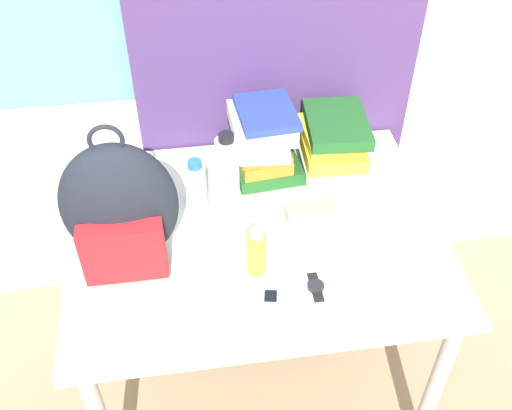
% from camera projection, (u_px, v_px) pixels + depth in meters
% --- Properties ---
extents(desk, '(1.11, 0.87, 0.72)m').
position_uv_depth(desk, '(256.00, 248.00, 1.85)').
color(desk, silver).
rests_on(desk, ground_plane).
extents(backpack, '(0.31, 0.20, 0.46)m').
position_uv_depth(backpack, '(120.00, 210.00, 1.58)').
color(backpack, '#1E232D').
rests_on(backpack, desk).
extents(book_stack_left, '(0.23, 0.27, 0.23)m').
position_uv_depth(book_stack_left, '(263.00, 141.00, 1.93)').
color(book_stack_left, '#1E5623').
rests_on(book_stack_left, desk).
extents(book_stack_center, '(0.22, 0.29, 0.18)m').
position_uv_depth(book_stack_center, '(331.00, 142.00, 1.97)').
color(book_stack_center, silver).
rests_on(book_stack_center, desk).
extents(water_bottle, '(0.07, 0.07, 0.18)m').
position_uv_depth(water_bottle, '(197.00, 187.00, 1.81)').
color(water_bottle, silver).
rests_on(water_bottle, desk).
extents(sports_bottle, '(0.07, 0.07, 0.30)m').
position_uv_depth(sports_bottle, '(228.00, 177.00, 1.76)').
color(sports_bottle, white).
rests_on(sports_bottle, desk).
extents(sunscreen_bottle, '(0.05, 0.05, 0.16)m').
position_uv_depth(sunscreen_bottle, '(257.00, 252.00, 1.63)').
color(sunscreen_bottle, yellow).
rests_on(sunscreen_bottle, desk).
extents(cell_phone, '(0.06, 0.10, 0.02)m').
position_uv_depth(cell_phone, '(271.00, 298.00, 1.60)').
color(cell_phone, '#B7BCC6').
rests_on(cell_phone, desk).
extents(sunglasses_case, '(0.15, 0.07, 0.04)m').
position_uv_depth(sunglasses_case, '(310.00, 212.00, 1.83)').
color(sunglasses_case, gray).
rests_on(sunglasses_case, desk).
extents(wristwatch, '(0.05, 0.10, 0.01)m').
position_uv_depth(wristwatch, '(316.00, 286.00, 1.63)').
color(wristwatch, black).
rests_on(wristwatch, desk).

